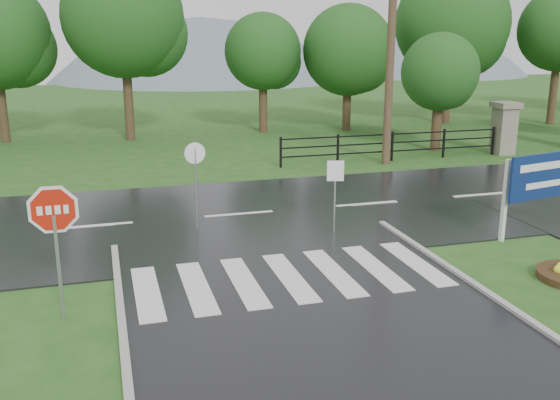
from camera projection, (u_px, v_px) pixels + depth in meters
name	position (u px, v px, depth m)	size (l,w,h in m)	color
main_road	(239.00, 216.00, 17.99)	(90.00, 8.00, 0.04)	black
crosswalk	(290.00, 277.00, 13.34)	(6.50, 2.80, 0.02)	silver
pillar_west	(504.00, 127.00, 26.74)	(1.00, 1.00, 2.24)	gray
fence_west	(392.00, 143.00, 25.45)	(9.58, 0.08, 1.20)	black
hills	(170.00, 212.00, 73.99)	(102.00, 48.00, 48.00)	slate
treeline	(198.00, 138.00, 31.24)	(83.20, 5.20, 10.00)	#184816
stop_sign	(54.00, 222.00, 11.04)	(1.20, 0.06, 2.70)	#939399
estate_billboard	(546.00, 180.00, 15.71)	(2.49, 0.58, 2.21)	silver
reg_sign_small	(335.00, 182.00, 16.01)	(0.43, 0.13, 1.96)	#939399
reg_sign_round	(196.00, 176.00, 16.21)	(0.55, 0.10, 2.39)	#939399
utility_pole_east	(391.00, 41.00, 23.79)	(1.63, 0.60, 9.44)	#473523
entrance_tree_left	(440.00, 72.00, 26.90)	(3.35, 3.35, 5.14)	#3D2B1C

